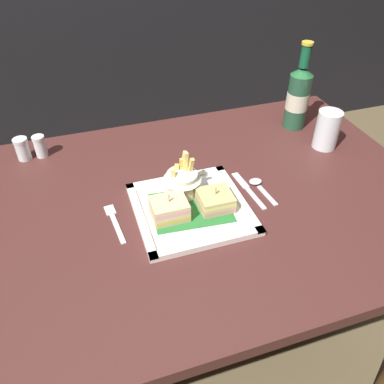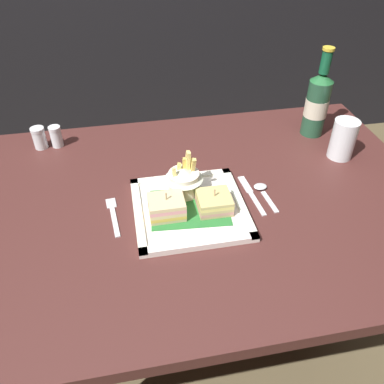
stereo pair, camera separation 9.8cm
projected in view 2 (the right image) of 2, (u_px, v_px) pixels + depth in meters
name	position (u px, v px, depth m)	size (l,w,h in m)	color
ground_plane	(194.00, 351.00, 1.50)	(6.00, 6.00, 0.00)	brown
dining_table	(194.00, 227.00, 1.09)	(1.26, 0.86, 0.75)	#472320
square_plate	(190.00, 209.00, 0.98)	(0.27, 0.27, 0.02)	white
sandwich_half_left	(167.00, 207.00, 0.95)	(0.09, 0.07, 0.07)	#D4B788
sandwich_half_right	(214.00, 202.00, 0.97)	(0.08, 0.08, 0.06)	tan
fries_cup	(184.00, 179.00, 1.00)	(0.10, 0.10, 0.11)	silver
beer_bottle	(317.00, 103.00, 1.22)	(0.07, 0.07, 0.27)	#234D34
water_glass	(343.00, 142.00, 1.15)	(0.07, 0.07, 0.12)	silver
fork	(113.00, 214.00, 0.98)	(0.03, 0.14, 0.00)	silver
knife	(251.00, 193.00, 1.04)	(0.03, 0.17, 0.00)	silver
spoon	(262.00, 190.00, 1.04)	(0.03, 0.12, 0.01)	silver
salt_shaker	(40.00, 139.00, 1.20)	(0.04, 0.04, 0.07)	silver
pepper_shaker	(56.00, 138.00, 1.20)	(0.04, 0.04, 0.07)	silver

